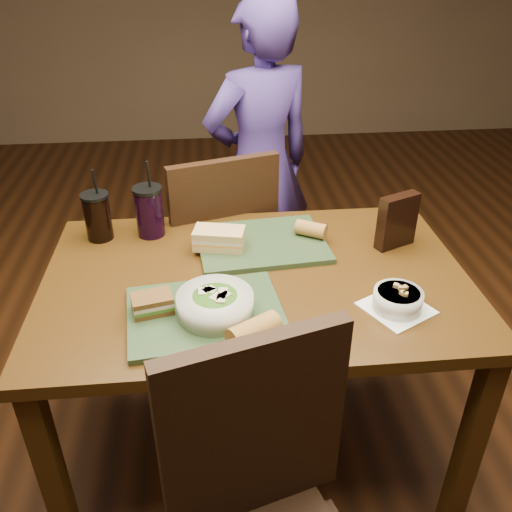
{
  "coord_description": "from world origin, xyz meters",
  "views": [
    {
      "loc": [
        -0.14,
        -1.39,
        1.66
      ],
      "look_at": [
        0.0,
        0.0,
        0.82
      ],
      "focal_mm": 38.0,
      "sensor_mm": 36.0,
      "label": 1
    }
  ],
  "objects_px": {
    "salad_bowl": "(215,303)",
    "cup_cola": "(98,216)",
    "tray_near": "(205,314)",
    "chair_far": "(225,250)",
    "tray_far": "(262,243)",
    "cup_berry": "(149,211)",
    "sandwich_near": "(152,303)",
    "diner": "(260,167)",
    "baguette_far": "(311,229)",
    "dining_table": "(256,299)",
    "chip_bag": "(397,221)",
    "soup_bowl": "(398,300)",
    "sandwich_far": "(219,238)",
    "baguette_near": "(254,332)"
  },
  "relations": [
    {
      "from": "salad_bowl",
      "to": "cup_berry",
      "type": "xyz_separation_m",
      "value": [
        -0.21,
        0.5,
        0.04
      ]
    },
    {
      "from": "baguette_far",
      "to": "diner",
      "type": "bearing_deg",
      "value": 97.75
    },
    {
      "from": "soup_bowl",
      "to": "chip_bag",
      "type": "height_order",
      "value": "chip_bag"
    },
    {
      "from": "soup_bowl",
      "to": "chair_far",
      "type": "bearing_deg",
      "value": 121.61
    },
    {
      "from": "diner",
      "to": "chair_far",
      "type": "bearing_deg",
      "value": 43.01
    },
    {
      "from": "salad_bowl",
      "to": "baguette_near",
      "type": "distance_m",
      "value": 0.16
    },
    {
      "from": "tray_far",
      "to": "baguette_near",
      "type": "height_order",
      "value": "baguette_near"
    },
    {
      "from": "tray_near",
      "to": "cup_cola",
      "type": "height_order",
      "value": "cup_cola"
    },
    {
      "from": "tray_far",
      "to": "salad_bowl",
      "type": "height_order",
      "value": "salad_bowl"
    },
    {
      "from": "baguette_near",
      "to": "cup_berry",
      "type": "relative_size",
      "value": 0.49
    },
    {
      "from": "tray_far",
      "to": "baguette_near",
      "type": "bearing_deg",
      "value": -98.24
    },
    {
      "from": "tray_far",
      "to": "cup_berry",
      "type": "distance_m",
      "value": 0.4
    },
    {
      "from": "salad_bowl",
      "to": "cup_cola",
      "type": "relative_size",
      "value": 0.82
    },
    {
      "from": "tray_far",
      "to": "sandwich_near",
      "type": "relative_size",
      "value": 3.43
    },
    {
      "from": "sandwich_near",
      "to": "baguette_near",
      "type": "relative_size",
      "value": 0.91
    },
    {
      "from": "tray_far",
      "to": "chip_bag",
      "type": "distance_m",
      "value": 0.45
    },
    {
      "from": "cup_cola",
      "to": "tray_far",
      "type": "bearing_deg",
      "value": -11.24
    },
    {
      "from": "chair_far",
      "to": "sandwich_far",
      "type": "xyz_separation_m",
      "value": [
        -0.03,
        -0.37,
        0.26
      ]
    },
    {
      "from": "tray_near",
      "to": "chair_far",
      "type": "bearing_deg",
      "value": 83.3
    },
    {
      "from": "chair_far",
      "to": "sandwich_far",
      "type": "bearing_deg",
      "value": -94.77
    },
    {
      "from": "salad_bowl",
      "to": "tray_near",
      "type": "bearing_deg",
      "value": 155.04
    },
    {
      "from": "dining_table",
      "to": "tray_far",
      "type": "height_order",
      "value": "tray_far"
    },
    {
      "from": "sandwich_near",
      "to": "cup_cola",
      "type": "xyz_separation_m",
      "value": [
        -0.21,
        0.46,
        0.04
      ]
    },
    {
      "from": "baguette_far",
      "to": "cup_berry",
      "type": "bearing_deg",
      "value": 169.65
    },
    {
      "from": "diner",
      "to": "salad_bowl",
      "type": "bearing_deg",
      "value": 55.9
    },
    {
      "from": "cup_cola",
      "to": "chip_bag",
      "type": "height_order",
      "value": "cup_cola"
    },
    {
      "from": "chip_bag",
      "to": "soup_bowl",
      "type": "bearing_deg",
      "value": -130.68
    },
    {
      "from": "dining_table",
      "to": "diner",
      "type": "distance_m",
      "value": 0.93
    },
    {
      "from": "sandwich_far",
      "to": "cup_berry",
      "type": "xyz_separation_m",
      "value": [
        -0.23,
        0.14,
        0.04
      ]
    },
    {
      "from": "baguette_far",
      "to": "cup_cola",
      "type": "distance_m",
      "value": 0.72
    },
    {
      "from": "sandwich_far",
      "to": "cup_cola",
      "type": "height_order",
      "value": "cup_cola"
    },
    {
      "from": "dining_table",
      "to": "tray_near",
      "type": "bearing_deg",
      "value": -129.67
    },
    {
      "from": "sandwich_near",
      "to": "cup_berry",
      "type": "distance_m",
      "value": 0.48
    },
    {
      "from": "diner",
      "to": "cup_cola",
      "type": "relative_size",
      "value": 5.78
    },
    {
      "from": "soup_bowl",
      "to": "sandwich_near",
      "type": "height_order",
      "value": "sandwich_near"
    },
    {
      "from": "chair_far",
      "to": "tray_far",
      "type": "height_order",
      "value": "chair_far"
    },
    {
      "from": "dining_table",
      "to": "chip_bag",
      "type": "height_order",
      "value": "chip_bag"
    },
    {
      "from": "chair_far",
      "to": "cup_cola",
      "type": "relative_size",
      "value": 3.79
    },
    {
      "from": "chair_far",
      "to": "salad_bowl",
      "type": "height_order",
      "value": "chair_far"
    },
    {
      "from": "chair_far",
      "to": "baguette_far",
      "type": "relative_size",
      "value": 9.38
    },
    {
      "from": "diner",
      "to": "baguette_far",
      "type": "distance_m",
      "value": 0.73
    },
    {
      "from": "diner",
      "to": "cup_berry",
      "type": "bearing_deg",
      "value": 32.24
    },
    {
      "from": "tray_near",
      "to": "cup_cola",
      "type": "relative_size",
      "value": 1.65
    },
    {
      "from": "diner",
      "to": "baguette_far",
      "type": "xyz_separation_m",
      "value": [
        0.1,
        -0.72,
        0.06
      ]
    },
    {
      "from": "dining_table",
      "to": "cup_cola",
      "type": "relative_size",
      "value": 5.1
    },
    {
      "from": "dining_table",
      "to": "diner",
      "type": "bearing_deg",
      "value": 83.23
    },
    {
      "from": "sandwich_near",
      "to": "baguette_far",
      "type": "xyz_separation_m",
      "value": [
        0.51,
        0.38,
        0.0
      ]
    },
    {
      "from": "diner",
      "to": "baguette_near",
      "type": "distance_m",
      "value": 1.26
    },
    {
      "from": "chair_far",
      "to": "sandwich_near",
      "type": "bearing_deg",
      "value": -107.89
    },
    {
      "from": "baguette_far",
      "to": "baguette_near",
      "type": "bearing_deg",
      "value": -114.64
    }
  ]
}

